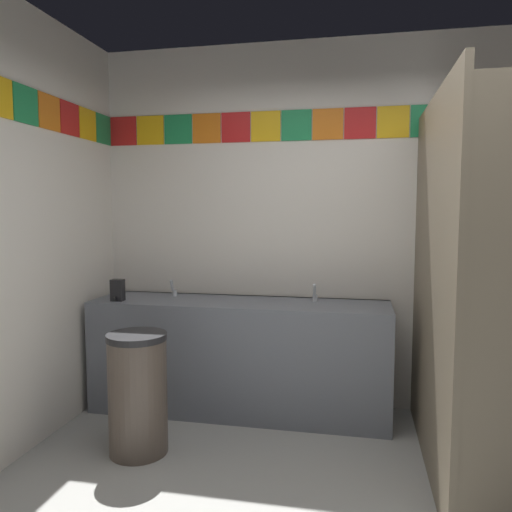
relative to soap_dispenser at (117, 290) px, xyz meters
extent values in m
cube|color=silver|center=(1.74, 0.47, 0.47)|extent=(3.99, 0.08, 2.76)
cube|color=red|center=(-0.14, 0.43, 1.23)|extent=(0.23, 0.01, 0.23)
cube|color=yellow|center=(0.10, 0.43, 1.23)|extent=(0.23, 0.01, 0.23)
cube|color=#1E8C4C|center=(0.33, 0.43, 1.23)|extent=(0.23, 0.01, 0.23)
cube|color=orange|center=(0.57, 0.43, 1.23)|extent=(0.23, 0.01, 0.23)
cube|color=red|center=(0.80, 0.43, 1.23)|extent=(0.23, 0.01, 0.23)
cube|color=yellow|center=(1.04, 0.43, 1.23)|extent=(0.23, 0.01, 0.23)
cube|color=#1E8C4C|center=(1.27, 0.43, 1.23)|extent=(0.23, 0.01, 0.23)
cube|color=orange|center=(1.51, 0.43, 1.23)|extent=(0.23, 0.01, 0.23)
cube|color=red|center=(1.74, 0.43, 1.23)|extent=(0.23, 0.01, 0.23)
cube|color=yellow|center=(1.98, 0.43, 1.23)|extent=(0.23, 0.01, 0.23)
cube|color=#1E8C4C|center=(2.21, 0.43, 1.23)|extent=(0.23, 0.01, 0.23)
cube|color=orange|center=(2.45, 0.43, 1.23)|extent=(0.23, 0.01, 0.23)
cube|color=red|center=(2.68, 0.43, 1.23)|extent=(0.23, 0.01, 0.23)
cube|color=#1E8C4C|center=(-0.25, -0.63, 1.23)|extent=(0.01, 0.23, 0.23)
cube|color=orange|center=(-0.25, -0.39, 1.23)|extent=(0.01, 0.23, 0.23)
cube|color=red|center=(-0.25, -0.16, 1.23)|extent=(0.01, 0.23, 0.23)
cube|color=yellow|center=(-0.25, 0.08, 1.23)|extent=(0.01, 0.23, 0.23)
cube|color=#1E8C4C|center=(-0.25, 0.31, 1.23)|extent=(0.01, 0.23, 0.23)
cube|color=slate|center=(0.89, 0.16, -0.50)|extent=(2.19, 0.55, 0.83)
cube|color=slate|center=(0.89, 0.42, -0.12)|extent=(2.19, 0.03, 0.08)
cylinder|color=white|center=(0.34, 0.13, -0.13)|extent=(0.34, 0.34, 0.10)
cylinder|color=white|center=(1.44, 0.13, -0.13)|extent=(0.34, 0.34, 0.10)
cylinder|color=silver|center=(0.34, 0.27, -0.05)|extent=(0.04, 0.04, 0.05)
cylinder|color=silver|center=(0.34, 0.22, 0.02)|extent=(0.02, 0.06, 0.09)
cylinder|color=silver|center=(1.44, 0.27, -0.05)|extent=(0.04, 0.04, 0.05)
cylinder|color=silver|center=(1.44, 0.22, 0.02)|extent=(0.02, 0.06, 0.09)
cube|color=black|center=(0.00, 0.00, 0.00)|extent=(0.09, 0.07, 0.16)
cylinder|color=black|center=(0.00, -0.04, -0.06)|extent=(0.02, 0.02, 0.03)
cube|color=#726651|center=(2.17, -0.36, 0.17)|extent=(0.04, 1.60, 2.16)
cylinder|color=silver|center=(2.19, -1.14, 0.27)|extent=(0.02, 0.02, 0.10)
cube|color=white|center=(2.73, 0.09, -0.34)|extent=(0.34, 0.17, 0.34)
cylinder|color=brown|center=(0.43, -0.60, -0.56)|extent=(0.36, 0.36, 0.71)
cylinder|color=#262628|center=(0.43, -0.60, -0.18)|extent=(0.37, 0.37, 0.04)
camera|label=1|loc=(1.74, -3.37, 0.59)|focal=34.94mm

